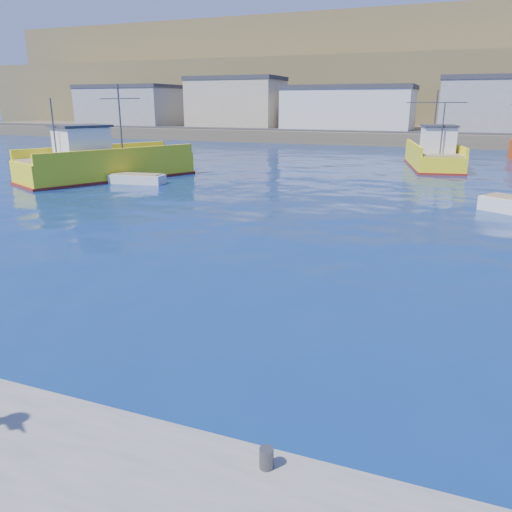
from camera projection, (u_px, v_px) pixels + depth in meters
The scene contains 6 objects.
ground at pixel (192, 352), 11.07m from camera, with size 260.00×260.00×0.00m, color #071752.
dock_bollards at pixel (120, 419), 7.65m from camera, with size 36.20×0.20×0.30m.
far_shore at pixel (437, 85), 105.64m from camera, with size 200.00×81.00×24.00m.
trawler_yellow_a at pixel (104, 164), 35.85m from camera, with size 9.12×13.00×6.66m.
trawler_yellow_b at pixel (434, 156), 42.14m from camera, with size 5.50×10.87×6.40m.
skiff_left at pixel (137, 180), 34.12m from camera, with size 3.87×1.71×0.82m.
Camera 1 is at (4.94, -8.76, 5.30)m, focal length 35.00 mm.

